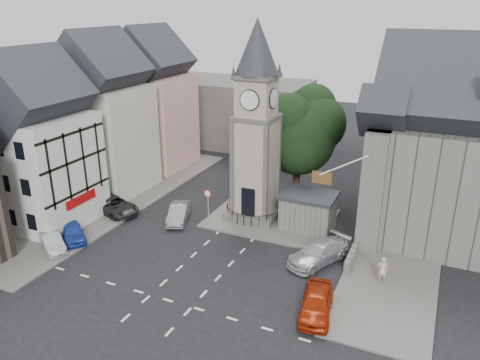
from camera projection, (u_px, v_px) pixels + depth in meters
The scene contains 23 objects.
ground at pixel (212, 259), 33.52m from camera, with size 120.00×120.00×0.00m, color black.
pavement_west at pixel (123, 200), 43.43m from camera, with size 6.00×30.00×0.14m, color #595651.
pavement_east at pixel (400, 243), 35.65m from camera, with size 6.00×26.00×0.14m, color #595651.
central_island at pixel (271, 218), 39.71m from camera, with size 10.00×8.00×0.16m, color #595651.
road_markings at pixel (171, 301), 28.84m from camera, with size 20.00×8.00×0.01m, color silver.
clock_tower at pixel (256, 124), 37.42m from camera, with size 4.86×4.86×16.25m.
stone_shelter at pixel (308, 211), 37.49m from camera, with size 4.30×3.30×3.08m.
town_tree at pixel (299, 126), 41.31m from camera, with size 7.20×7.20×10.80m.
warning_sign_post at pixel (208, 199), 38.66m from camera, with size 0.70×0.19×2.85m.
terrace_pink at pixel (153, 107), 50.77m from camera, with size 8.10×7.60×12.80m.
terrace_cream at pixel (104, 123), 43.97m from camera, with size 8.10×7.60×12.80m.
terrace_tudor at pixel (38, 150), 37.31m from camera, with size 8.10×7.60×12.00m.
backdrop_west at pixel (230, 111), 60.54m from camera, with size 20.00×10.00×8.00m, color #4C4944.
east_building at pixel (466, 161), 34.61m from camera, with size 14.40×11.40×12.60m.
east_boundary_wall at pixel (368, 221), 38.30m from camera, with size 0.40×16.00×0.90m, color slate.
flagpole at pixel (343, 166), 31.33m from camera, with size 3.68×0.10×2.74m.
car_west_blue at pixel (72, 232), 36.03m from camera, with size 1.59×3.95×1.35m, color #1D3BA0.
car_west_silver at pixel (52, 242), 34.66m from camera, with size 1.31×3.75×1.24m, color #B0B3B8.
car_west_grey at pixel (113, 205), 40.66m from camera, with size 2.39×5.18×1.44m, color #282729.
car_island_silver at pixel (179, 213), 39.23m from camera, with size 1.45×4.16×1.37m, color gray.
car_island_east at pixel (318, 253), 32.93m from camera, with size 2.09×5.14×1.49m, color #B3B6BC.
car_east_red at pixel (316, 303), 27.41m from camera, with size 1.80×4.47×1.52m, color #A02408.
pedestrian at pixel (382, 270), 30.44m from camera, with size 0.68×0.45×1.87m, color beige.
Camera 1 is at (13.96, -25.82, 17.28)m, focal length 35.00 mm.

